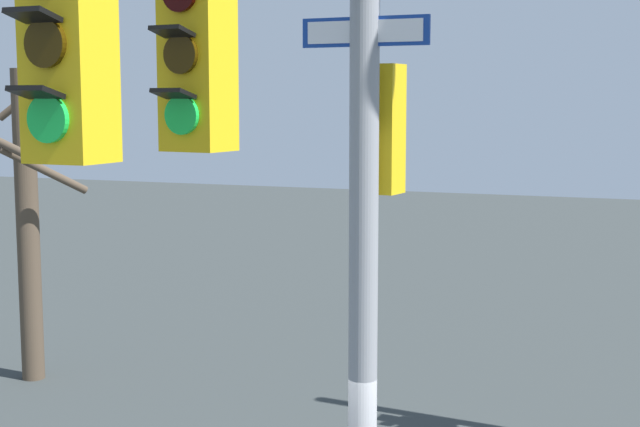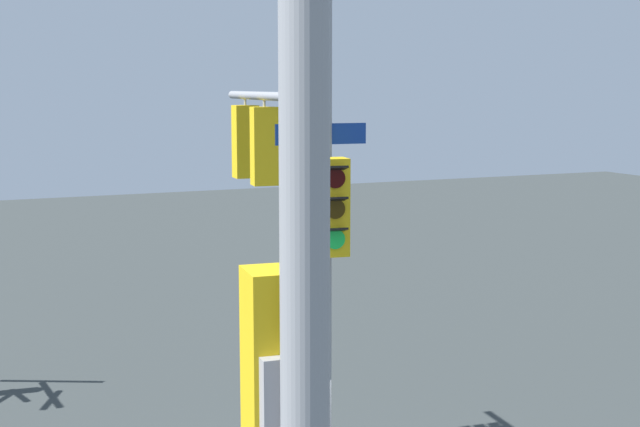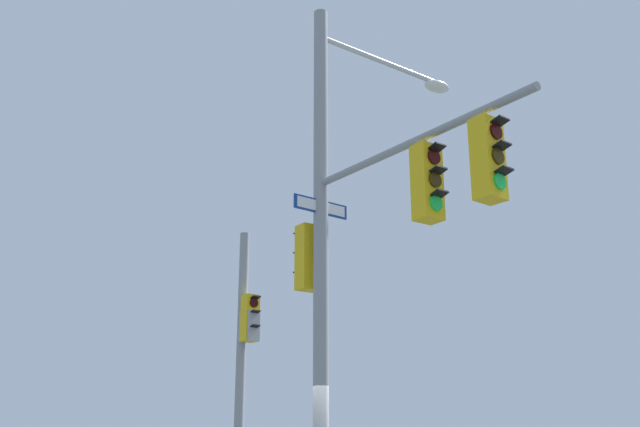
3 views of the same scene
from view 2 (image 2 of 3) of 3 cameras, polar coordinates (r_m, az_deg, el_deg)
The scene contains 1 object.
main_signal_pole_assembly at distance 11.07m, azimuth -2.03°, elevation 3.36°, with size 5.08×3.77×9.10m.
Camera 2 is at (-9.64, 3.75, 5.95)m, focal length 50.55 mm.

